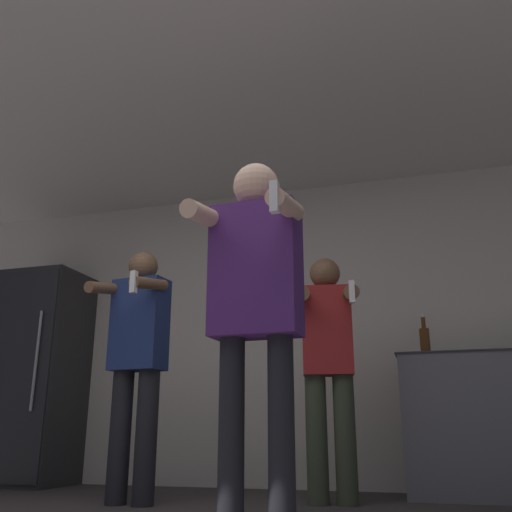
{
  "coord_description": "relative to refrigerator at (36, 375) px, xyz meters",
  "views": [
    {
      "loc": [
        1.26,
        -1.84,
        0.43
      ],
      "look_at": [
        0.54,
        0.65,
        1.24
      ],
      "focal_mm": 40.0,
      "sensor_mm": 36.0,
      "label": 1
    }
  ],
  "objects": [
    {
      "name": "wall_back",
      "position": [
        2.04,
        0.34,
        0.36
      ],
      "size": [
        7.0,
        0.06,
        2.55
      ],
      "color": "beige",
      "rests_on": "ground_plane"
    },
    {
      "name": "ceiling_slab",
      "position": [
        2.04,
        -1.12,
        1.66
      ],
      "size": [
        7.0,
        3.38,
        0.05
      ],
      "color": "silver",
      "rests_on": "wall_back"
    },
    {
      "name": "refrigerator",
      "position": [
        0.0,
        0.0,
        0.0
      ],
      "size": [
        0.73,
        0.65,
        1.83
      ],
      "color": "#262628",
      "rests_on": "ground_plane"
    },
    {
      "name": "bottle_clear_vodka",
      "position": [
        3.34,
        -0.09,
        0.16
      ],
      "size": [
        0.07,
        0.07,
        0.3
      ],
      "color": "#563314",
      "rests_on": "counter"
    },
    {
      "name": "person_woman_foreground",
      "position": [
        2.59,
        -1.91,
        0.14
      ],
      "size": [
        0.5,
        0.49,
        1.71
      ],
      "color": "black",
      "rests_on": "ground_plane"
    },
    {
      "name": "person_man_side",
      "position": [
        1.49,
        -0.96,
        0.01
      ],
      "size": [
        0.45,
        0.5,
        1.64
      ],
      "color": "black",
      "rests_on": "ground_plane"
    },
    {
      "name": "person_spectator_back",
      "position": [
        2.71,
        -0.61,
        -0.01
      ],
      "size": [
        0.47,
        0.49,
        1.59
      ],
      "color": "#38422D",
      "rests_on": "ground_plane"
    }
  ]
}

